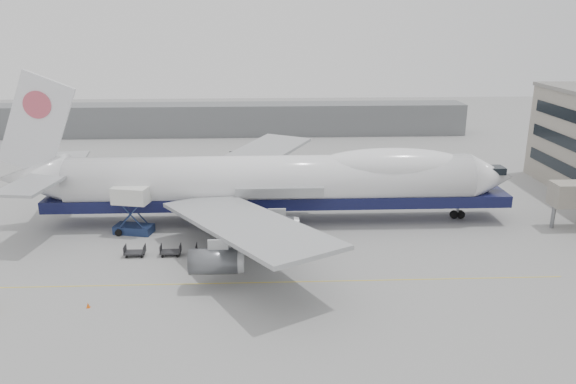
{
  "coord_description": "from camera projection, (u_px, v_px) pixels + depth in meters",
  "views": [
    {
      "loc": [
        -0.87,
        -57.99,
        25.97
      ],
      "look_at": [
        1.92,
        6.0,
        5.91
      ],
      "focal_mm": 35.0,
      "sensor_mm": 36.0,
      "label": 1
    }
  ],
  "objects": [
    {
      "name": "dolly_3",
      "position": [
        242.0,
        250.0,
        63.98
      ],
      "size": [
        2.3,
        1.35,
        1.3
      ],
      "color": "#2D2D30",
      "rests_on": "ground"
    },
    {
      "name": "ground",
      "position": [
        273.0,
        258.0,
        63.08
      ],
      "size": [
        260.0,
        260.0,
        0.0
      ],
      "primitive_type": "plane",
      "color": "gray",
      "rests_on": "ground"
    },
    {
      "name": "dolly_1",
      "position": [
        171.0,
        251.0,
        63.65
      ],
      "size": [
        2.3,
        1.35,
        1.3
      ],
      "color": "#2D2D30",
      "rests_on": "ground"
    },
    {
      "name": "dolly_4",
      "position": [
        277.0,
        249.0,
        64.15
      ],
      "size": [
        2.3,
        1.35,
        1.3
      ],
      "color": "#2D2D30",
      "rests_on": "ground"
    },
    {
      "name": "apron_line",
      "position": [
        274.0,
        282.0,
        57.36
      ],
      "size": [
        60.0,
        0.15,
        0.01
      ],
      "primitive_type": "cube",
      "color": "gold",
      "rests_on": "ground"
    },
    {
      "name": "dolly_0",
      "position": [
        135.0,
        252.0,
        63.48
      ],
      "size": [
        2.3,
        1.35,
        1.3
      ],
      "color": "#2D2D30",
      "rests_on": "ground"
    },
    {
      "name": "airliner",
      "position": [
        276.0,
        180.0,
        72.87
      ],
      "size": [
        67.0,
        55.3,
        19.98
      ],
      "color": "white",
      "rests_on": "ground"
    },
    {
      "name": "dolly_5",
      "position": [
        312.0,
        249.0,
        64.32
      ],
      "size": [
        2.3,
        1.35,
        1.3
      ],
      "color": "#2D2D30",
      "rests_on": "ground"
    },
    {
      "name": "hangar",
      "position": [
        224.0,
        119.0,
        128.36
      ],
      "size": [
        110.0,
        8.0,
        7.0
      ],
      "primitive_type": "cube",
      "color": "slate",
      "rests_on": "ground"
    },
    {
      "name": "traffic_cone",
      "position": [
        88.0,
        305.0,
        52.31
      ],
      "size": [
        0.35,
        0.35,
        0.52
      ],
      "rotation": [
        0.0,
        0.0,
        -0.03
      ],
      "color": "#E4570C",
      "rests_on": "ground"
    },
    {
      "name": "catering_truck",
      "position": [
        132.0,
        207.0,
        69.46
      ],
      "size": [
        5.1,
        3.98,
        6.04
      ],
      "rotation": [
        0.0,
        0.0,
        -0.22
      ],
      "color": "#19274C",
      "rests_on": "ground"
    },
    {
      "name": "dolly_2",
      "position": [
        206.0,
        251.0,
        63.82
      ],
      "size": [
        2.3,
        1.35,
        1.3
      ],
      "color": "#2D2D30",
      "rests_on": "ground"
    }
  ]
}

